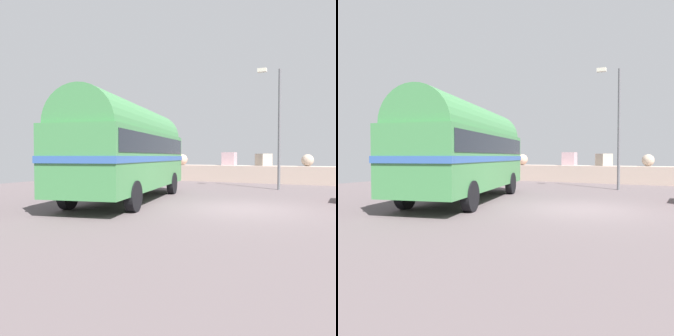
{
  "view_description": "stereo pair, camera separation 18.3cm",
  "coord_description": "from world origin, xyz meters",
  "views": [
    {
      "loc": [
        2.8,
        -10.88,
        1.72
      ],
      "look_at": [
        -3.18,
        1.01,
        1.26
      ],
      "focal_mm": 36.77,
      "sensor_mm": 36.0,
      "label": 1
    },
    {
      "loc": [
        2.96,
        -10.79,
        1.72
      ],
      "look_at": [
        -3.18,
        1.01,
        1.26
      ],
      "focal_mm": 36.77,
      "sensor_mm": 36.0,
      "label": 2
    }
  ],
  "objects": [
    {
      "name": "ground",
      "position": [
        0.0,
        0.0,
        0.01
      ],
      "size": [
        32.0,
        26.0,
        0.02
      ],
      "color": "#594E50"
    },
    {
      "name": "breakwater",
      "position": [
        0.03,
        11.8,
        0.65
      ],
      "size": [
        31.36,
        2.08,
        2.2
      ],
      "color": "#AE988B",
      "rests_on": "ground"
    },
    {
      "name": "vintage_coach",
      "position": [
        -4.48,
        0.24,
        2.05
      ],
      "size": [
        4.29,
        8.9,
        3.7
      ],
      "rotation": [
        0.0,
        0.0,
        0.23
      ],
      "color": "black",
      "rests_on": "ground"
    },
    {
      "name": "lamp_post",
      "position": [
        -0.1,
        7.14,
        3.46
      ],
      "size": [
        1.07,
        0.73,
        6.11
      ],
      "color": "#5B5B60",
      "rests_on": "ground"
    }
  ]
}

